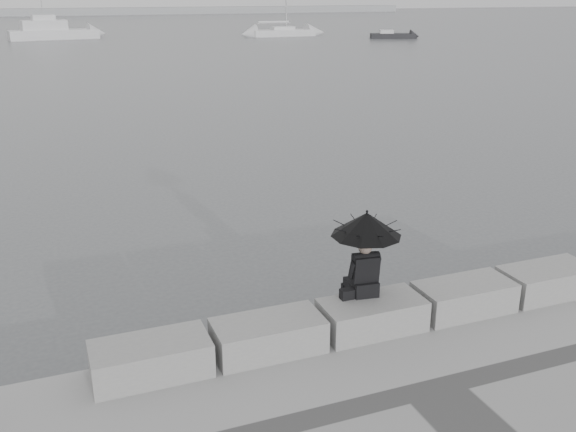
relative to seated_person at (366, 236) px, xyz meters
name	(u,v)px	position (x,y,z in m)	size (l,w,h in m)	color
ground	(357,344)	(0.02, 0.20, -1.99)	(360.00, 360.00, 0.00)	#4F5254
stone_block_far_left	(151,359)	(-3.38, -0.25, -1.24)	(1.60, 0.80, 0.50)	gray
stone_block_left	(268,336)	(-1.68, -0.25, -1.24)	(1.60, 0.80, 0.50)	gray
stone_block_centre	(372,315)	(0.02, -0.25, -1.24)	(1.60, 0.80, 0.50)	gray
stone_block_right	(464,297)	(1.72, -0.25, -1.24)	(1.60, 0.80, 0.50)	gray
stone_block_far_right	(546,281)	(3.42, -0.25, -1.24)	(1.60, 0.80, 0.50)	gray
seated_person	(366,236)	(0.00, 0.00, 0.00)	(1.08, 1.08, 1.39)	black
bag	(348,294)	(-0.29, -0.04, -0.91)	(0.25, 0.14, 0.16)	black
distant_landmass	(7,12)	(-8.12, 154.71, -1.09)	(180.00, 8.00, 2.80)	#999C9E
sailboat_right	(283,32)	(25.61, 70.51, -1.47)	(8.04, 2.42, 12.90)	silver
motor_cruiser	(54,31)	(-1.52, 75.30, -1.09)	(10.35, 4.15, 4.50)	silver
small_motorboat	(393,36)	(36.52, 61.89, -1.67)	(5.54, 3.33, 1.10)	black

